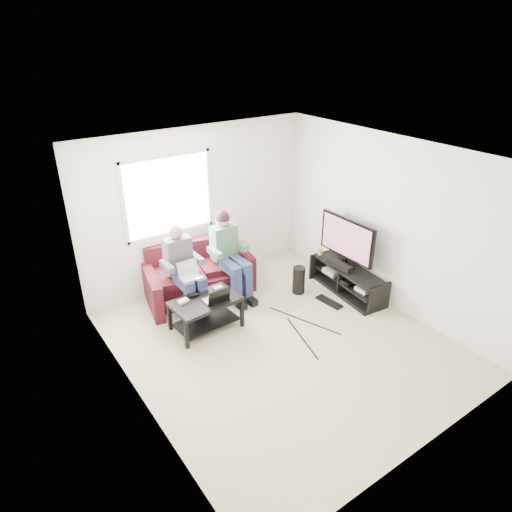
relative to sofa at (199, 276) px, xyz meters
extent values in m
plane|color=#C5B799|center=(0.28, -1.82, -0.31)|extent=(4.50, 4.50, 0.00)
plane|color=white|center=(0.28, -1.82, 2.29)|extent=(4.50, 4.50, 0.00)
plane|color=silver|center=(0.28, 0.43, 0.99)|extent=(4.50, 0.00, 4.50)
plane|color=silver|center=(0.28, -4.07, 0.99)|extent=(4.50, 0.00, 4.50)
plane|color=silver|center=(-1.72, -1.82, 0.99)|extent=(0.00, 4.50, 4.50)
plane|color=silver|center=(2.28, -1.82, 0.99)|extent=(0.00, 4.50, 4.50)
cube|color=white|center=(-0.22, 0.42, 1.29)|extent=(1.40, 0.01, 1.20)
cube|color=silver|center=(-0.22, 0.41, 1.29)|extent=(1.48, 0.04, 1.28)
cube|color=#48121F|center=(0.00, -0.05, -0.11)|extent=(1.61, 1.08, 0.41)
cube|color=#48121F|center=(0.00, 0.30, 0.31)|extent=(1.49, 0.50, 0.42)
cube|color=#48121F|center=(-0.81, -0.05, -0.02)|extent=(0.33, 0.90, 0.59)
cube|color=#48121F|center=(0.81, -0.05, -0.02)|extent=(0.33, 0.90, 0.59)
cube|color=#48121F|center=(-0.37, -0.07, 0.15)|extent=(0.81, 0.80, 0.10)
cube|color=#48121F|center=(0.37, -0.07, 0.15)|extent=(0.81, 0.80, 0.10)
cube|color=navy|center=(-0.50, -0.48, 0.27)|extent=(0.16, 0.45, 0.14)
cube|color=navy|center=(-0.30, -0.48, 0.27)|extent=(0.16, 0.45, 0.14)
cube|color=navy|center=(-0.50, -0.66, -0.06)|extent=(0.13, 0.13, 0.51)
cube|color=navy|center=(-0.30, -0.66, -0.06)|extent=(0.13, 0.13, 0.51)
cube|color=#4F4E53|center=(-0.40, -0.15, 0.55)|extent=(0.40, 0.22, 0.55)
sphere|color=tan|center=(-0.40, -0.13, 0.92)|extent=(0.22, 0.22, 0.22)
cube|color=navy|center=(0.30, -0.48, 0.27)|extent=(0.16, 0.45, 0.14)
cube|color=navy|center=(0.50, -0.48, 0.27)|extent=(0.16, 0.45, 0.14)
cube|color=navy|center=(0.30, -0.66, -0.06)|extent=(0.13, 0.13, 0.51)
cube|color=navy|center=(0.50, -0.66, -0.06)|extent=(0.13, 0.13, 0.51)
cube|color=#575959|center=(0.40, -0.15, 0.55)|extent=(0.40, 0.22, 0.55)
sphere|color=tan|center=(0.40, -0.13, 0.92)|extent=(0.22, 0.22, 0.22)
sphere|color=#30181D|center=(0.40, -0.13, 0.96)|extent=(0.23, 0.23, 0.23)
cube|color=black|center=(-0.40, -0.93, 0.14)|extent=(0.99, 0.64, 0.05)
cube|color=black|center=(-0.40, -0.93, -0.21)|extent=(0.90, 0.56, 0.02)
cube|color=black|center=(-0.84, -1.19, -0.10)|extent=(0.05, 0.05, 0.43)
cube|color=black|center=(0.05, -1.19, -0.10)|extent=(0.05, 0.05, 0.43)
cube|color=black|center=(-0.84, -0.67, -0.10)|extent=(0.05, 0.05, 0.43)
cube|color=black|center=(0.05, -0.67, -0.10)|extent=(0.05, 0.05, 0.43)
cube|color=silver|center=(-0.68, -0.81, 0.18)|extent=(0.15, 0.11, 0.04)
cube|color=black|center=(-0.50, -0.75, 0.18)|extent=(0.14, 0.10, 0.04)
cube|color=gray|center=(-0.10, -0.78, 0.18)|extent=(0.14, 0.09, 0.04)
cube|color=black|center=(1.98, -1.39, 0.13)|extent=(0.56, 1.41, 0.04)
cube|color=black|center=(1.98, -1.39, -0.08)|extent=(0.51, 1.35, 0.03)
cube|color=black|center=(1.98, -1.39, -0.28)|extent=(0.56, 1.41, 0.06)
cube|color=black|center=(1.98, -2.06, -0.08)|extent=(0.41, 0.08, 0.46)
cube|color=black|center=(1.98, -0.72, -0.08)|extent=(0.41, 0.08, 0.46)
cube|color=black|center=(1.98, -1.29, 0.17)|extent=(0.12, 0.40, 0.04)
cube|color=black|center=(1.98, -1.29, 0.25)|extent=(0.06, 0.06, 0.12)
cube|color=black|center=(1.98, -1.29, 0.63)|extent=(0.05, 1.10, 0.65)
cube|color=#CE3079|center=(1.95, -1.29, 0.63)|extent=(0.01, 1.01, 0.58)
cube|color=black|center=(1.86, -1.29, 0.20)|extent=(0.12, 0.50, 0.10)
cylinder|color=tan|center=(1.93, -0.76, 0.21)|extent=(0.08, 0.08, 0.12)
cube|color=silver|center=(1.98, -1.79, -0.04)|extent=(0.30, 0.22, 0.06)
cube|color=gray|center=(1.98, -1.09, -0.03)|extent=(0.34, 0.26, 0.08)
cube|color=black|center=(1.98, -1.44, -0.03)|extent=(0.38, 0.30, 0.07)
cylinder|color=black|center=(1.33, -0.93, -0.08)|extent=(0.20, 0.20, 0.46)
cube|color=black|center=(1.53, -1.46, -0.30)|extent=(0.20, 0.48, 0.03)
cube|color=black|center=(0.86, 0.16, -0.08)|extent=(0.31, 0.31, 0.47)
cube|color=silver|center=(0.86, 0.16, 0.20)|extent=(0.22, 0.18, 0.10)
camera|label=1|loc=(-2.94, -5.82, 3.59)|focal=32.00mm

